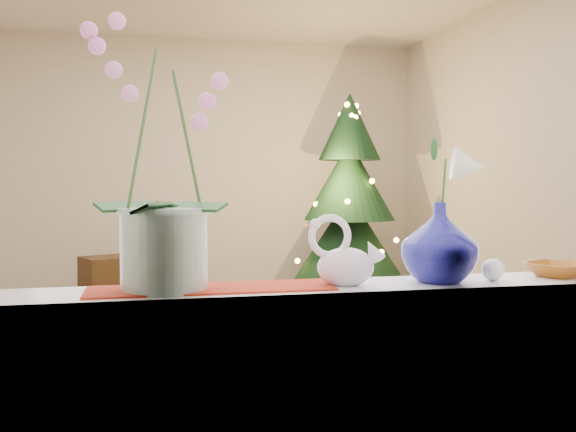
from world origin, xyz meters
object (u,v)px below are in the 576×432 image
swan (346,252)px  blue_vase (440,236)px  paperweight (493,270)px  side_table (125,286)px  orchid_pot (163,153)px  xmas_tree (349,202)px  amber_dish (557,271)px

swan → blue_vase: 0.31m
paperweight → side_table: paperweight is taller
orchid_pot → swan: 0.60m
paperweight → xmas_tree: 4.11m
orchid_pot → swan: (0.53, -0.03, -0.29)m
orchid_pot → swan: orchid_pot is taller
blue_vase → xmas_tree: (0.99, 4.01, -0.03)m
orchid_pot → amber_dish: 1.30m
amber_dish → xmas_tree: bearing=81.9°
paperweight → side_table: 4.43m
blue_vase → side_table: (-1.09, 4.18, -0.78)m
blue_vase → paperweight: (0.17, -0.02, -0.11)m
blue_vase → amber_dish: 0.44m
swan → amber_dish: size_ratio=1.46×
swan → blue_vase: blue_vase is taller
blue_vase → paperweight: bearing=-5.2°
amber_dish → orchid_pot: bearing=179.9°
orchid_pot → amber_dish: (1.25, -0.00, -0.37)m
blue_vase → paperweight: size_ratio=4.10×
orchid_pot → paperweight: size_ratio=11.27×
orchid_pot → blue_vase: (0.83, -0.02, -0.25)m
paperweight → amber_dish: 0.25m
xmas_tree → side_table: bearing=175.4°
blue_vase → side_table: bearing=104.7°
xmas_tree → amber_dish: bearing=-98.1°
orchid_pot → side_table: (-0.26, 4.16, -1.03)m
orchid_pot → blue_vase: bearing=-1.5°
paperweight → side_table: bearing=106.8°
paperweight → blue_vase: bearing=174.8°
side_table → swan: bearing=-103.9°
paperweight → xmas_tree: size_ratio=0.03×
paperweight → xmas_tree: bearing=78.5°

